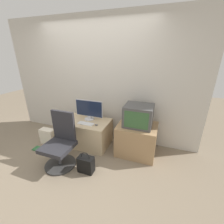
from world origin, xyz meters
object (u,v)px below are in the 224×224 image
object	(u,v)px
keyboard	(86,124)
handbag	(86,164)
crt_tv	(138,116)
office_chair	(60,144)
cardboard_box_lower	(48,136)
mouse	(96,125)
book	(38,149)
main_monitor	(89,110)

from	to	relation	value
keyboard	handbag	world-z (taller)	keyboard
crt_tv	office_chair	xyz separation A→B (m)	(-1.20, -0.77, -0.41)
office_chair	cardboard_box_lower	xyz separation A→B (m)	(-0.69, 0.43, -0.22)
keyboard	cardboard_box_lower	world-z (taller)	keyboard
mouse	book	distance (m)	1.35
office_chair	handbag	bearing A→B (deg)	-4.87
office_chair	handbag	world-z (taller)	office_chair
office_chair	book	xyz separation A→B (m)	(-0.74, 0.16, -0.38)
mouse	cardboard_box_lower	world-z (taller)	mouse
main_monitor	crt_tv	xyz separation A→B (m)	(1.05, -0.06, 0.05)
crt_tv	cardboard_box_lower	distance (m)	2.02
mouse	office_chair	xyz separation A→B (m)	(-0.41, -0.60, -0.17)
main_monitor	cardboard_box_lower	world-z (taller)	main_monitor
main_monitor	keyboard	world-z (taller)	main_monitor
keyboard	book	xyz separation A→B (m)	(-0.91, -0.43, -0.54)
main_monitor	mouse	xyz separation A→B (m)	(0.27, -0.22, -0.20)
mouse	office_chair	size ratio (longest dim) A/B	0.06
book	handbag	bearing A→B (deg)	-9.31
mouse	keyboard	bearing A→B (deg)	-177.44
main_monitor	office_chair	bearing A→B (deg)	-99.88
mouse	book	world-z (taller)	mouse
crt_tv	office_chair	distance (m)	1.48
handbag	office_chair	bearing A→B (deg)	175.13
keyboard	main_monitor	bearing A→B (deg)	97.82
mouse	handbag	distance (m)	0.77
mouse	main_monitor	bearing A→B (deg)	139.80
keyboard	cardboard_box_lower	xyz separation A→B (m)	(-0.87, -0.16, -0.38)
crt_tv	book	distance (m)	2.18
main_monitor	keyboard	xyz separation A→B (m)	(0.03, -0.24, -0.21)
main_monitor	crt_tv	size ratio (longest dim) A/B	1.20
main_monitor	handbag	bearing A→B (deg)	-67.23
handbag	mouse	bearing A→B (deg)	98.78
keyboard	office_chair	world-z (taller)	office_chair
main_monitor	cardboard_box_lower	distance (m)	1.10
office_chair	book	world-z (taller)	office_chair
keyboard	handbag	distance (m)	0.83
mouse	crt_tv	xyz separation A→B (m)	(0.79, 0.17, 0.25)
main_monitor	cardboard_box_lower	bearing A→B (deg)	-154.42
office_chair	cardboard_box_lower	distance (m)	0.84
keyboard	mouse	world-z (taller)	mouse
book	office_chair	bearing A→B (deg)	-12.32
cardboard_box_lower	handbag	size ratio (longest dim) A/B	0.91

